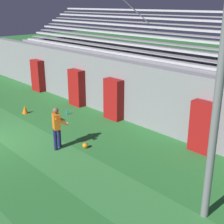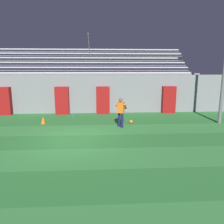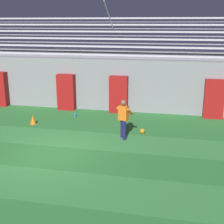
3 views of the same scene
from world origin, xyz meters
name	(u,v)px [view 3 (image 3 of 3)]	position (x,y,z in m)	size (l,w,h in m)	color
ground_plane	(50,154)	(0.00, 0.00, 0.00)	(80.00, 80.00, 0.00)	#2D7533
turf_stripe_mid	(22,182)	(0.00, -2.17, 0.00)	(28.00, 1.92, 0.01)	#38843D
turf_stripe_far	(65,138)	(0.00, 1.67, 0.00)	(28.00, 1.92, 0.01)	#38843D
back_wall	(94,84)	(0.00, 6.50, 1.40)	(24.00, 0.60, 2.80)	gray
padding_pillar_gate_left	(66,92)	(-1.47, 5.95, 0.99)	(0.97, 0.44, 1.98)	maroon
padding_pillar_gate_right	(119,95)	(1.47, 5.95, 0.99)	(0.97, 0.44, 1.98)	maroon
padding_pillar_far_right	(214,99)	(6.35, 5.95, 0.99)	(0.97, 0.44, 1.98)	maroon
bleacher_stand	(105,74)	(0.00, 9.19, 1.51)	(18.00, 4.75, 5.83)	gray
goalkeeper	(124,117)	(2.40, 2.13, 0.95)	(0.70, 0.68, 1.67)	#19194C
soccer_ball	(142,131)	(3.11, 2.91, 0.11)	(0.22, 0.22, 0.22)	orange
traffic_cone	(33,120)	(-2.18, 3.17, 0.21)	(0.30, 0.30, 0.42)	orange
water_bottle	(75,115)	(-0.57, 4.65, 0.12)	(0.07, 0.07, 0.24)	#1E8CD8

